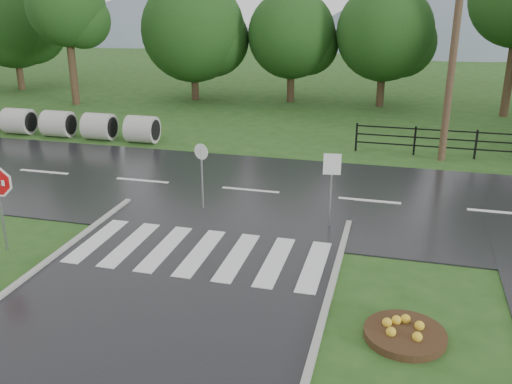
# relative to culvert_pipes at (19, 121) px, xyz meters

# --- Properties ---
(ground) EXTENTS (120.00, 120.00, 0.00)m
(ground) POSITION_rel_culvert_pipes_xyz_m (12.64, -15.00, -0.60)
(ground) COLOR #244C19
(ground) RESTS_ON ground
(main_road) EXTENTS (90.00, 8.00, 0.04)m
(main_road) POSITION_rel_culvert_pipes_xyz_m (12.64, -5.00, -0.60)
(main_road) COLOR black
(main_road) RESTS_ON ground
(crosswalk) EXTENTS (6.50, 2.80, 0.02)m
(crosswalk) POSITION_rel_culvert_pipes_xyz_m (12.64, -10.00, -0.54)
(crosswalk) COLOR silver
(crosswalk) RESTS_ON ground
(fence_west) EXTENTS (9.58, 0.08, 1.20)m
(fence_west) POSITION_rel_culvert_pipes_xyz_m (20.39, 1.00, 0.12)
(fence_west) COLOR black
(fence_west) RESTS_ON ground
(hills) EXTENTS (102.00, 48.00, 48.00)m
(hills) POSITION_rel_culvert_pipes_xyz_m (16.13, 50.00, -16.14)
(hills) COLOR slate
(hills) RESTS_ON ground
(treeline) EXTENTS (83.20, 5.20, 10.00)m
(treeline) POSITION_rel_culvert_pipes_xyz_m (13.64, 9.00, -0.60)
(treeline) COLOR #153B12
(treeline) RESTS_ON ground
(culvert_pipes) EXTENTS (13.90, 1.20, 1.20)m
(culvert_pipes) POSITION_rel_culvert_pipes_xyz_m (0.00, 0.00, 0.00)
(culvert_pipes) COLOR #9E9B93
(culvert_pipes) RESTS_ON ground
(flower_bed) EXTENTS (1.63, 1.63, 0.33)m
(flower_bed) POSITION_rel_culvert_pipes_xyz_m (17.85, -12.51, -0.48)
(flower_bed) COLOR #332111
(flower_bed) RESTS_ON ground
(reg_sign_small) EXTENTS (0.49, 0.09, 2.23)m
(reg_sign_small) POSITION_rel_culvert_pipes_xyz_m (15.66, -7.40, 0.97)
(reg_sign_small) COLOR #939399
(reg_sign_small) RESTS_ON ground
(reg_sign_round) EXTENTS (0.48, 0.17, 2.14)m
(reg_sign_round) POSITION_rel_culvert_pipes_xyz_m (11.64, -6.99, 0.76)
(reg_sign_round) COLOR #939399
(reg_sign_round) RESTS_ON ground
(utility_pole_east) EXTENTS (1.50, 0.46, 8.55)m
(utility_pole_east) POSITION_rel_culvert_pipes_xyz_m (19.09, 0.50, 3.74)
(utility_pole_east) COLOR #473523
(utility_pole_east) RESTS_ON ground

